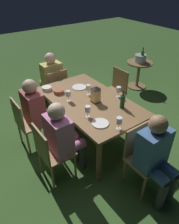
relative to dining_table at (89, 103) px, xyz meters
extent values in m
plane|color=#385B28|center=(0.00, 0.00, -0.70)|extent=(16.00, 16.00, 0.00)
cube|color=olive|center=(0.00, 0.00, 0.03)|extent=(1.74, 1.00, 0.04)
cube|color=olive|center=(-0.80, -0.43, -0.34)|extent=(0.05, 0.05, 0.70)
cube|color=olive|center=(0.80, -0.43, -0.34)|extent=(0.05, 0.05, 0.70)
cube|color=olive|center=(-0.80, 0.43, -0.34)|extent=(0.05, 0.05, 0.70)
cube|color=olive|center=(0.80, 0.43, -0.34)|extent=(0.05, 0.05, 0.70)
cube|color=#937047|center=(0.39, 0.82, -0.26)|extent=(0.42, 0.40, 0.03)
cube|color=#937047|center=(0.39, 1.01, -0.04)|extent=(0.40, 0.03, 0.42)
cylinder|color=#937047|center=(0.57, 0.65, -0.49)|extent=(0.03, 0.03, 0.42)
cylinder|color=#937047|center=(0.21, 0.65, -0.49)|extent=(0.03, 0.03, 0.42)
cylinder|color=#937047|center=(0.57, 0.99, -0.49)|extent=(0.03, 0.03, 0.42)
cylinder|color=#937047|center=(0.21, 0.99, -0.49)|extent=(0.03, 0.03, 0.42)
cube|color=#9E4C47|center=(0.39, 0.76, 0.00)|extent=(0.38, 0.24, 0.50)
sphere|color=#D1A889|center=(0.39, 0.76, 0.35)|extent=(0.21, 0.21, 0.21)
cylinder|color=#9E4C47|center=(0.48, 0.62, -0.23)|extent=(0.13, 0.36, 0.13)
cylinder|color=#9E4C47|center=(0.30, 0.62, -0.23)|extent=(0.13, 0.36, 0.13)
cylinder|color=#333338|center=(0.48, 0.46, -0.47)|extent=(0.11, 0.11, 0.45)
cylinder|color=#333338|center=(0.30, 0.46, -0.47)|extent=(0.11, 0.11, 0.45)
cube|color=#937047|center=(-1.19, 0.00, -0.26)|extent=(0.40, 0.42, 0.03)
cube|color=#937047|center=(-1.00, 0.00, -0.04)|extent=(0.03, 0.40, 0.42)
cylinder|color=#937047|center=(-1.36, -0.18, -0.49)|extent=(0.03, 0.03, 0.42)
cylinder|color=#937047|center=(-1.36, 0.18, -0.49)|extent=(0.03, 0.03, 0.42)
cylinder|color=#937047|center=(-1.02, -0.18, -0.49)|extent=(0.03, 0.03, 0.42)
cylinder|color=#937047|center=(-1.02, 0.18, -0.49)|extent=(0.03, 0.03, 0.42)
cube|color=#426699|center=(-1.25, 0.00, 0.00)|extent=(0.24, 0.38, 0.50)
sphere|color=#997051|center=(-1.25, 0.00, 0.35)|extent=(0.21, 0.21, 0.21)
cylinder|color=#426699|center=(-1.39, -0.09, -0.23)|extent=(0.36, 0.13, 0.13)
cylinder|color=#426699|center=(-1.39, 0.09, -0.23)|extent=(0.36, 0.13, 0.13)
cylinder|color=#333338|center=(-1.55, -0.09, -0.47)|extent=(0.11, 0.11, 0.45)
cylinder|color=#333338|center=(-1.55, 0.09, -0.47)|extent=(0.11, 0.11, 0.45)
cube|color=#937047|center=(-0.39, 0.82, -0.26)|extent=(0.42, 0.40, 0.03)
cube|color=#937047|center=(-0.39, 1.01, -0.04)|extent=(0.40, 0.03, 0.42)
cylinder|color=#937047|center=(-0.21, 0.65, -0.49)|extent=(0.03, 0.03, 0.42)
cylinder|color=#937047|center=(-0.57, 0.65, -0.49)|extent=(0.03, 0.03, 0.42)
cylinder|color=#937047|center=(-0.21, 0.99, -0.49)|extent=(0.03, 0.03, 0.42)
cylinder|color=#937047|center=(-0.57, 0.99, -0.49)|extent=(0.03, 0.03, 0.42)
cube|color=#C675A3|center=(-0.39, 0.76, 0.00)|extent=(0.38, 0.24, 0.50)
sphere|color=beige|center=(-0.39, 0.76, 0.35)|extent=(0.21, 0.21, 0.21)
cylinder|color=#C675A3|center=(-0.30, 0.62, -0.23)|extent=(0.13, 0.36, 0.13)
cylinder|color=#C675A3|center=(-0.48, 0.62, -0.23)|extent=(0.13, 0.36, 0.13)
cylinder|color=#333338|center=(-0.30, 0.46, -0.47)|extent=(0.11, 0.11, 0.45)
cylinder|color=#333338|center=(-0.48, 0.46, -0.47)|extent=(0.11, 0.11, 0.45)
cube|color=#937047|center=(0.39, -0.82, -0.26)|extent=(0.42, 0.40, 0.03)
cube|color=#937047|center=(0.39, -1.01, -0.04)|extent=(0.40, 0.02, 0.42)
cylinder|color=#937047|center=(0.21, -0.65, -0.49)|extent=(0.03, 0.03, 0.42)
cylinder|color=#937047|center=(0.57, -0.65, -0.49)|extent=(0.03, 0.03, 0.42)
cylinder|color=#937047|center=(0.21, -0.99, -0.49)|extent=(0.03, 0.03, 0.42)
cylinder|color=#937047|center=(0.57, -0.99, -0.49)|extent=(0.03, 0.03, 0.42)
cube|color=#937047|center=(1.19, 0.00, -0.26)|extent=(0.40, 0.42, 0.03)
cube|color=#937047|center=(1.00, 0.00, -0.04)|extent=(0.03, 0.40, 0.42)
cylinder|color=#937047|center=(1.36, 0.18, -0.49)|extent=(0.03, 0.03, 0.42)
cylinder|color=#937047|center=(1.36, -0.18, -0.49)|extent=(0.03, 0.03, 0.42)
cylinder|color=#937047|center=(1.02, 0.18, -0.49)|extent=(0.03, 0.03, 0.42)
cylinder|color=#937047|center=(1.02, -0.18, -0.49)|extent=(0.03, 0.03, 0.42)
cube|color=tan|center=(1.25, 0.00, 0.00)|extent=(0.24, 0.38, 0.50)
sphere|color=beige|center=(1.25, 0.00, 0.35)|extent=(0.21, 0.21, 0.21)
cylinder|color=tan|center=(1.39, 0.09, -0.23)|extent=(0.36, 0.13, 0.13)
cylinder|color=tan|center=(1.39, -0.09, -0.23)|extent=(0.36, 0.13, 0.13)
cylinder|color=#333338|center=(1.55, 0.09, -0.47)|extent=(0.11, 0.11, 0.45)
cylinder|color=#333338|center=(1.55, -0.09, -0.47)|extent=(0.11, 0.11, 0.45)
cube|color=black|center=(-0.10, -0.04, 0.06)|extent=(0.12, 0.12, 0.01)
cube|color=#F9D17A|center=(-0.10, -0.04, 0.17)|extent=(0.11, 0.11, 0.20)
cone|color=black|center=(-0.10, -0.04, 0.29)|extent=(0.15, 0.15, 0.05)
cylinder|color=#144723|center=(-0.45, -0.25, 0.15)|extent=(0.07, 0.07, 0.20)
cylinder|color=#144723|center=(-0.45, -0.25, 0.30)|extent=(0.03, 0.03, 0.09)
cylinder|color=silver|center=(-0.35, 0.28, 0.06)|extent=(0.06, 0.06, 0.00)
cylinder|color=silver|center=(-0.35, 0.28, 0.10)|extent=(0.01, 0.01, 0.08)
cylinder|color=silver|center=(-0.35, 0.28, 0.18)|extent=(0.08, 0.08, 0.08)
cylinder|color=maroon|center=(-0.35, 0.28, 0.16)|extent=(0.07, 0.07, 0.03)
cylinder|color=silver|center=(0.17, 0.27, 0.06)|extent=(0.06, 0.06, 0.00)
cylinder|color=silver|center=(0.17, 0.27, 0.10)|extent=(0.01, 0.01, 0.08)
cylinder|color=silver|center=(0.17, 0.27, 0.18)|extent=(0.08, 0.08, 0.08)
cylinder|color=maroon|center=(0.17, 0.27, 0.16)|extent=(0.07, 0.07, 0.03)
cylinder|color=silver|center=(-0.18, -0.43, 0.06)|extent=(0.06, 0.06, 0.00)
cylinder|color=silver|center=(-0.18, -0.43, 0.10)|extent=(0.01, 0.01, 0.08)
cylinder|color=silver|center=(-0.18, -0.43, 0.18)|extent=(0.08, 0.08, 0.08)
cylinder|color=maroon|center=(-0.18, -0.43, 0.16)|extent=(0.07, 0.07, 0.03)
cylinder|color=silver|center=(-0.79, 0.12, 0.06)|extent=(0.06, 0.06, 0.00)
cylinder|color=silver|center=(-0.79, 0.12, 0.10)|extent=(0.01, 0.01, 0.08)
cylinder|color=silver|center=(-0.79, 0.12, 0.18)|extent=(0.08, 0.08, 0.08)
cylinder|color=maroon|center=(-0.79, 0.12, 0.16)|extent=(0.07, 0.07, 0.03)
cylinder|color=silver|center=(0.15, -0.09, 0.06)|extent=(0.06, 0.06, 0.00)
cylinder|color=silver|center=(0.15, -0.09, 0.10)|extent=(0.01, 0.01, 0.08)
cylinder|color=silver|center=(0.15, -0.09, 0.18)|extent=(0.08, 0.08, 0.08)
cylinder|color=maroon|center=(0.15, -0.09, 0.16)|extent=(0.07, 0.07, 0.03)
cylinder|color=white|center=(-0.57, 0.25, 0.06)|extent=(0.23, 0.23, 0.01)
cylinder|color=white|center=(0.43, -0.10, 0.06)|extent=(0.24, 0.24, 0.01)
cylinder|color=silver|center=(0.68, 0.38, 0.08)|extent=(0.16, 0.16, 0.06)
cylinder|color=#424C1E|center=(0.68, 0.38, 0.09)|extent=(0.13, 0.13, 0.02)
cylinder|color=#9E5138|center=(0.47, 0.27, 0.08)|extent=(0.17, 0.17, 0.06)
cylinder|color=tan|center=(0.47, 0.27, 0.09)|extent=(0.14, 0.14, 0.02)
cylinder|color=brown|center=(0.87, -2.07, -0.08)|extent=(0.59, 0.59, 0.03)
cylinder|color=brown|center=(0.87, -2.07, -0.40)|extent=(0.07, 0.07, 0.60)
cylinder|color=brown|center=(0.87, -2.07, -0.68)|extent=(0.45, 0.45, 0.02)
cylinder|color=#B2B7BF|center=(0.87, -2.07, 0.03)|extent=(0.26, 0.26, 0.17)
cylinder|color=white|center=(0.87, -2.07, 0.07)|extent=(0.23, 0.23, 0.04)
cylinder|color=#195128|center=(0.82, -2.07, 0.11)|extent=(0.07, 0.07, 0.16)
cylinder|color=#195128|center=(0.82, -2.07, 0.24)|extent=(0.03, 0.03, 0.09)
camera|label=1|loc=(-2.29, 1.66, 1.72)|focal=34.16mm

